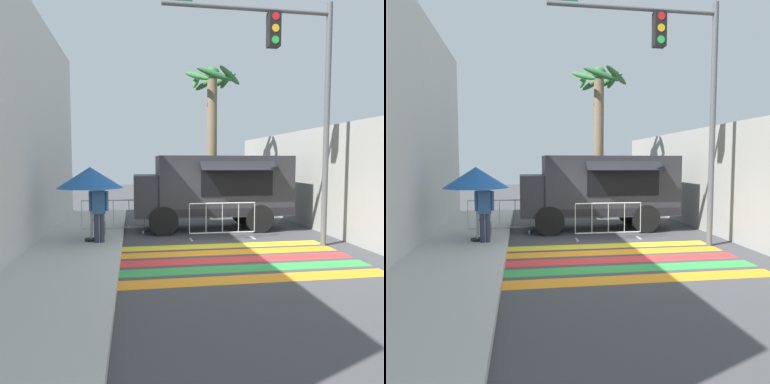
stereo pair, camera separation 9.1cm
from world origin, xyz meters
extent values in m
plane|color=#424244|center=(0.00, 0.00, 0.00)|extent=(60.00, 60.00, 0.00)
cube|color=#B7B5AD|center=(-4.75, 0.00, 0.08)|extent=(4.40, 16.00, 0.17)
cube|color=silver|center=(-5.04, 0.00, 3.39)|extent=(0.25, 16.00, 6.79)
cube|color=gray|center=(4.14, 3.00, 1.78)|extent=(0.20, 16.00, 3.56)
cube|color=orange|center=(0.00, -2.30, 0.00)|extent=(6.40, 0.56, 0.01)
cube|color=green|center=(0.00, -1.54, 0.00)|extent=(6.40, 0.56, 0.01)
cube|color=red|center=(0.00, -0.78, 0.00)|extent=(6.40, 0.56, 0.01)
cube|color=orange|center=(0.00, -0.02, 0.00)|extent=(6.40, 0.56, 0.01)
cube|color=yellow|center=(0.00, 0.74, 0.00)|extent=(6.40, 0.56, 0.01)
cube|color=#2D2D33|center=(0.89, 3.42, 1.57)|extent=(4.58, 2.03, 2.04)
cube|color=#2D2D33|center=(-1.39, 3.42, 1.24)|extent=(1.62, 1.87, 1.37)
cube|color=#1E232D|center=(-2.15, 3.42, 1.59)|extent=(0.06, 1.63, 0.52)
cube|color=black|center=(1.16, 2.38, 1.73)|extent=(2.42, 0.03, 0.92)
cube|color=black|center=(1.16, 2.18, 2.26)|extent=(2.52, 0.43, 0.31)
cube|color=black|center=(0.89, 2.39, 0.74)|extent=(4.58, 0.01, 0.24)
cylinder|color=black|center=(-1.26, 2.48, 0.48)|extent=(0.95, 0.22, 0.95)
cylinder|color=black|center=(-1.26, 4.35, 0.48)|extent=(0.95, 0.22, 0.95)
cylinder|color=black|center=(1.97, 2.48, 0.48)|extent=(0.95, 0.22, 0.95)
cylinder|color=black|center=(1.97, 4.35, 0.48)|extent=(0.95, 0.22, 0.95)
cylinder|color=#515456|center=(3.13, 0.33, 3.35)|extent=(0.16, 0.16, 6.70)
cylinder|color=#515456|center=(0.83, 0.33, 6.40)|extent=(4.59, 0.11, 0.11)
cube|color=black|center=(1.52, 0.30, 5.89)|extent=(0.32, 0.28, 0.90)
cylinder|color=red|center=(1.52, 0.16, 6.19)|extent=(0.20, 0.02, 0.20)
cylinder|color=#F2A519|center=(1.52, 0.16, 5.89)|extent=(0.20, 0.02, 0.20)
cylinder|color=green|center=(1.52, 0.16, 5.59)|extent=(0.20, 0.02, 0.20)
cylinder|color=black|center=(-3.41, 1.26, 0.20)|extent=(0.36, 0.36, 0.06)
cylinder|color=#B2B2B7|center=(-3.41, 1.26, 1.21)|extent=(0.04, 0.04, 2.08)
cone|color=#1E59A5|center=(-3.41, 1.26, 1.95)|extent=(1.82, 1.82, 0.58)
cylinder|color=#4C4C51|center=(-3.46, 1.62, 0.40)|extent=(0.02, 0.02, 0.46)
cylinder|color=#4C4C51|center=(-3.08, 1.62, 0.40)|extent=(0.02, 0.02, 0.46)
cylinder|color=#4C4C51|center=(-3.46, 2.00, 0.40)|extent=(0.02, 0.02, 0.46)
cylinder|color=#4C4C51|center=(-3.08, 2.00, 0.40)|extent=(0.02, 0.02, 0.46)
cube|color=beige|center=(-3.27, 1.81, 0.64)|extent=(0.41, 0.41, 0.03)
cube|color=beige|center=(-3.27, 2.00, 0.88)|extent=(0.41, 0.03, 0.44)
cylinder|color=#2D3347|center=(-3.24, 1.00, 0.56)|extent=(0.13, 0.13, 0.79)
cylinder|color=#2D3347|center=(-3.09, 1.00, 0.56)|extent=(0.13, 0.13, 0.79)
cube|color=#33598C|center=(-3.17, 1.00, 1.28)|extent=(0.34, 0.20, 0.64)
cylinder|color=#33598C|center=(-3.39, 1.00, 1.31)|extent=(0.09, 0.09, 0.55)
cylinder|color=#33598C|center=(-2.95, 1.00, 1.31)|extent=(0.09, 0.09, 0.55)
sphere|color=tan|center=(-3.17, 1.00, 1.74)|extent=(0.22, 0.22, 0.22)
cylinder|color=#B7BABF|center=(0.49, 1.64, 1.12)|extent=(2.06, 0.04, 0.04)
cylinder|color=#B7BABF|center=(0.49, 1.64, 0.21)|extent=(2.06, 0.04, 0.04)
cylinder|color=#B7BABF|center=(-0.55, 1.64, 0.66)|extent=(0.02, 0.02, 0.91)
cylinder|color=#B7BABF|center=(-0.03, 1.64, 0.66)|extent=(0.02, 0.02, 0.91)
cylinder|color=#B7BABF|center=(0.49, 1.64, 0.66)|extent=(0.02, 0.02, 0.91)
cylinder|color=#B7BABF|center=(1.00, 1.64, 0.66)|extent=(0.02, 0.02, 0.91)
cylinder|color=#B7BABF|center=(1.52, 1.64, 0.66)|extent=(0.02, 0.02, 0.91)
cube|color=#B7BABF|center=(-0.50, 1.64, 0.01)|extent=(0.06, 0.44, 0.03)
cube|color=#B7BABF|center=(1.47, 1.64, 0.01)|extent=(0.06, 0.44, 0.03)
cylinder|color=#B7BABF|center=(-2.88, 3.07, 1.12)|extent=(2.04, 0.04, 0.04)
cylinder|color=#B7BABF|center=(-2.88, 3.07, 0.21)|extent=(2.04, 0.04, 0.04)
cylinder|color=#B7BABF|center=(-3.90, 3.07, 0.66)|extent=(0.02, 0.02, 0.91)
cylinder|color=#B7BABF|center=(-3.39, 3.07, 0.66)|extent=(0.02, 0.02, 0.91)
cylinder|color=#B7BABF|center=(-2.88, 3.07, 0.66)|extent=(0.02, 0.02, 0.91)
cylinder|color=#B7BABF|center=(-2.37, 3.07, 0.66)|extent=(0.02, 0.02, 0.91)
cylinder|color=#B7BABF|center=(-1.86, 3.07, 0.66)|extent=(0.02, 0.02, 0.91)
cube|color=#B7BABF|center=(-3.85, 3.07, 0.01)|extent=(0.06, 0.44, 0.03)
cube|color=#B7BABF|center=(-1.91, 3.07, 0.01)|extent=(0.06, 0.44, 0.03)
cylinder|color=#7A664C|center=(1.07, 5.95, 2.92)|extent=(0.42, 0.42, 5.85)
sphere|color=#2D6B33|center=(1.07, 5.95, 6.00)|extent=(0.60, 0.60, 0.60)
ellipsoid|color=#2D6B33|center=(1.67, 6.04, 5.79)|extent=(0.41, 1.23, 0.69)
ellipsoid|color=#2D6B33|center=(1.60, 6.44, 5.83)|extent=(1.15, 1.22, 0.66)
ellipsoid|color=#2D6B33|center=(0.95, 6.54, 5.73)|extent=(1.18, 0.47, 0.83)
ellipsoid|color=#2D6B33|center=(0.43, 6.17, 5.73)|extent=(0.65, 1.29, 0.91)
ellipsoid|color=#2D6B33|center=(0.36, 5.58, 5.82)|extent=(0.96, 1.54, 0.73)
ellipsoid|color=#2D6B33|center=(1.00, 5.20, 5.82)|extent=(1.52, 0.37, 0.71)
ellipsoid|color=#2D6B33|center=(1.67, 5.38, 5.84)|extent=(1.31, 1.36, 0.67)
camera|label=1|loc=(-2.24, -9.48, 2.40)|focal=35.00mm
camera|label=2|loc=(-2.15, -9.49, 2.40)|focal=35.00mm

